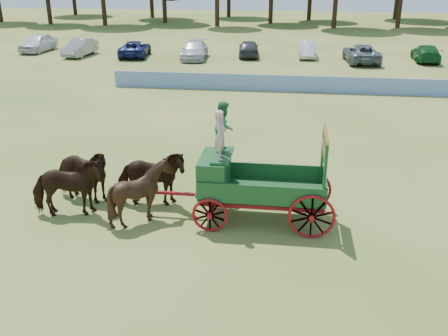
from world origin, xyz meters
TOP-DOWN VIEW (x-y plane):
  - ground at (0.00, 0.00)m, footprint 160.00×160.00m
  - horse_lead_left at (-9.23, -0.13)m, footprint 2.50×1.58m
  - horse_lead_right at (-9.23, 0.97)m, footprint 2.50×1.55m
  - horse_wheel_left at (-6.83, -0.13)m, footprint 1.79×1.60m
  - horse_wheel_right at (-6.83, 0.97)m, footprint 2.44×1.36m
  - farm_dray at (-3.86, 0.45)m, footprint 6.00×2.00m
  - sponsor_banner at (-1.00, 18.00)m, footprint 26.00×0.08m
  - parked_cars at (1.26, 30.03)m, footprint 55.93×7.04m

SIDE VIEW (x-z plane):
  - ground at x=0.00m, z-range 0.00..0.00m
  - sponsor_banner at x=-1.00m, z-range 0.00..1.05m
  - parked_cars at x=1.26m, z-range -0.09..1.56m
  - horse_lead_left at x=-9.23m, z-range 0.00..1.96m
  - horse_lead_right at x=-9.23m, z-range 0.00..1.96m
  - horse_wheel_right at x=-6.83m, z-range 0.00..1.96m
  - horse_wheel_left at x=-6.83m, z-range 0.00..1.96m
  - farm_dray at x=-3.86m, z-range -0.23..3.48m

